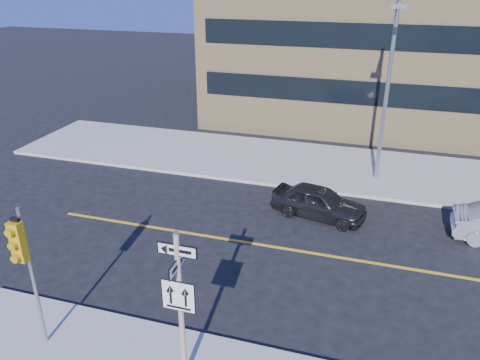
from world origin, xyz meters
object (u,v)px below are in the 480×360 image
(traffic_signal, at_px, (22,253))
(parked_car_a, at_px, (319,202))
(sign_pole, at_px, (180,300))
(streetlight_a, at_px, (388,83))

(traffic_signal, bearing_deg, parked_car_a, 58.03)
(sign_pole, relative_size, streetlight_a, 0.51)
(traffic_signal, distance_m, parked_car_a, 11.38)
(sign_pole, distance_m, parked_car_a, 9.65)
(sign_pole, bearing_deg, parked_car_a, 78.48)
(parked_car_a, height_order, streetlight_a, streetlight_a)
(traffic_signal, bearing_deg, sign_pole, 2.11)
(sign_pole, relative_size, parked_car_a, 1.06)
(traffic_signal, bearing_deg, streetlight_a, 59.20)
(sign_pole, distance_m, traffic_signal, 4.05)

